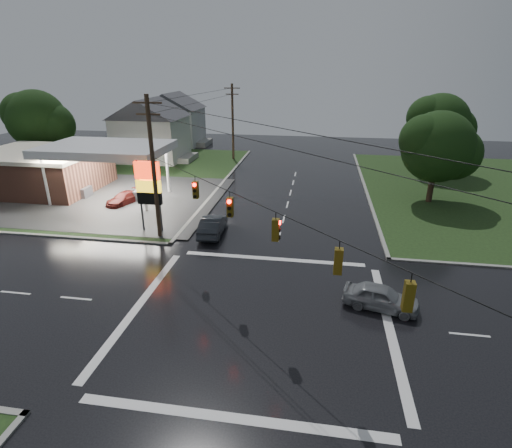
# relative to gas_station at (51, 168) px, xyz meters

# --- Properties ---
(ground) EXTENTS (120.00, 120.00, 0.00)m
(ground) POSITION_rel_gas_station_xyz_m (25.68, -19.70, -2.55)
(ground) COLOR black
(ground) RESTS_ON ground
(grass_nw) EXTENTS (36.00, 36.00, 0.08)m
(grass_nw) POSITION_rel_gas_station_xyz_m (-0.32, 6.30, -2.51)
(grass_nw) COLOR black
(grass_nw) RESTS_ON ground
(gas_station) EXTENTS (26.20, 18.00, 5.60)m
(gas_station) POSITION_rel_gas_station_xyz_m (0.00, 0.00, 0.00)
(gas_station) COLOR #2D2D2D
(gas_station) RESTS_ON ground
(pylon_sign) EXTENTS (2.00, 0.35, 6.00)m
(pylon_sign) POSITION_rel_gas_station_xyz_m (15.18, -9.20, 1.46)
(pylon_sign) COLOR #59595E
(pylon_sign) RESTS_ON ground
(utility_pole_nw) EXTENTS (2.20, 0.32, 11.00)m
(utility_pole_nw) POSITION_rel_gas_station_xyz_m (16.18, -10.20, 3.17)
(utility_pole_nw) COLOR #382619
(utility_pole_nw) RESTS_ON ground
(utility_pole_n) EXTENTS (2.20, 0.32, 10.50)m
(utility_pole_n) POSITION_rel_gas_station_xyz_m (16.18, 18.30, 2.92)
(utility_pole_n) COLOR #382619
(utility_pole_n) RESTS_ON ground
(traffic_signals) EXTENTS (26.87, 26.87, 1.47)m
(traffic_signals) POSITION_rel_gas_station_xyz_m (25.69, -19.72, 3.93)
(traffic_signals) COLOR black
(traffic_signals) RESTS_ON ground
(house_near) EXTENTS (11.05, 8.48, 8.60)m
(house_near) POSITION_rel_gas_station_xyz_m (4.73, 16.30, 1.86)
(house_near) COLOR silver
(house_near) RESTS_ON ground
(house_far) EXTENTS (11.05, 8.48, 8.60)m
(house_far) POSITION_rel_gas_station_xyz_m (3.73, 28.30, 1.86)
(house_far) COLOR silver
(house_far) RESTS_ON ground
(tree_nw_behind) EXTENTS (8.93, 7.60, 10.00)m
(tree_nw_behind) POSITION_rel_gas_station_xyz_m (-8.17, 10.29, 3.63)
(tree_nw_behind) COLOR black
(tree_nw_behind) RESTS_ON ground
(tree_ne_near) EXTENTS (7.99, 6.80, 8.98)m
(tree_ne_near) POSITION_rel_gas_station_xyz_m (39.82, 2.29, 3.01)
(tree_ne_near) COLOR black
(tree_ne_near) RESTS_ON ground
(tree_ne_far) EXTENTS (8.46, 7.20, 9.80)m
(tree_ne_far) POSITION_rel_gas_station_xyz_m (42.83, 14.29, 3.63)
(tree_ne_far) COLOR black
(tree_ne_far) RESTS_ON ground
(car_north) EXTENTS (1.83, 4.72, 1.53)m
(car_north) POSITION_rel_gas_station_xyz_m (20.27, -8.99, -1.78)
(car_north) COLOR black
(car_north) RESTS_ON ground
(car_crossing) EXTENTS (4.48, 2.65, 1.43)m
(car_crossing) POSITION_rel_gas_station_xyz_m (32.40, -17.90, -1.83)
(car_crossing) COLOR gray
(car_crossing) RESTS_ON ground
(car_pump) EXTENTS (2.96, 4.37, 1.17)m
(car_pump) POSITION_rel_gas_station_xyz_m (9.60, -2.95, -1.96)
(car_pump) COLOR #4D1411
(car_pump) RESTS_ON ground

